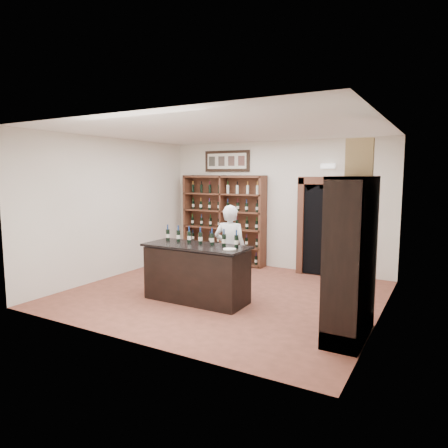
{
  "coord_description": "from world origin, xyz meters",
  "views": [
    {
      "loc": [
        3.6,
        -6.32,
        2.22
      ],
      "look_at": [
        -0.15,
        0.3,
        1.27
      ],
      "focal_mm": 32.0,
      "sensor_mm": 36.0,
      "label": 1
    }
  ],
  "objects_px": {
    "wine_shelf": "(224,219)",
    "tasting_counter": "(197,273)",
    "shopkeeper": "(230,249)",
    "counter_bottle_0": "(168,235)",
    "side_cabinet": "(353,284)",
    "wine_crate": "(360,157)"
  },
  "relations": [
    {
      "from": "counter_bottle_0",
      "to": "side_cabinet",
      "type": "distance_m",
      "value": 3.49
    },
    {
      "from": "shopkeeper",
      "to": "wine_shelf",
      "type": "bearing_deg",
      "value": -69.95
    },
    {
      "from": "side_cabinet",
      "to": "tasting_counter",
      "type": "bearing_deg",
      "value": 173.72
    },
    {
      "from": "wine_shelf",
      "to": "shopkeeper",
      "type": "bearing_deg",
      "value": -58.12
    },
    {
      "from": "tasting_counter",
      "to": "counter_bottle_0",
      "type": "bearing_deg",
      "value": 169.61
    },
    {
      "from": "counter_bottle_0",
      "to": "shopkeeper",
      "type": "relative_size",
      "value": 0.18
    },
    {
      "from": "shopkeeper",
      "to": "wine_crate",
      "type": "height_order",
      "value": "wine_crate"
    },
    {
      "from": "counter_bottle_0",
      "to": "wine_shelf",
      "type": "bearing_deg",
      "value": 97.73
    },
    {
      "from": "counter_bottle_0",
      "to": "side_cabinet",
      "type": "bearing_deg",
      "value": -7.15
    },
    {
      "from": "counter_bottle_0",
      "to": "side_cabinet",
      "type": "height_order",
      "value": "side_cabinet"
    },
    {
      "from": "counter_bottle_0",
      "to": "wine_crate",
      "type": "bearing_deg",
      "value": -2.2
    },
    {
      "from": "wine_shelf",
      "to": "side_cabinet",
      "type": "relative_size",
      "value": 1.0
    },
    {
      "from": "shopkeeper",
      "to": "wine_crate",
      "type": "relative_size",
      "value": 3.27
    },
    {
      "from": "side_cabinet",
      "to": "wine_crate",
      "type": "xyz_separation_m",
      "value": [
        -0.04,
        0.3,
        1.7
      ]
    },
    {
      "from": "wine_shelf",
      "to": "tasting_counter",
      "type": "bearing_deg",
      "value": -69.44
    },
    {
      "from": "tasting_counter",
      "to": "counter_bottle_0",
      "type": "relative_size",
      "value": 6.27
    },
    {
      "from": "wine_shelf",
      "to": "tasting_counter",
      "type": "xyz_separation_m",
      "value": [
        1.1,
        -2.93,
        -0.61
      ]
    },
    {
      "from": "tasting_counter",
      "to": "shopkeeper",
      "type": "bearing_deg",
      "value": 68.09
    },
    {
      "from": "counter_bottle_0",
      "to": "side_cabinet",
      "type": "xyz_separation_m",
      "value": [
        3.44,
        -0.43,
        -0.35
      ]
    },
    {
      "from": "wine_shelf",
      "to": "shopkeeper",
      "type": "height_order",
      "value": "wine_shelf"
    },
    {
      "from": "tasting_counter",
      "to": "wine_crate",
      "type": "xyz_separation_m",
      "value": [
        2.69,
        0.0,
        1.96
      ]
    },
    {
      "from": "wine_shelf",
      "to": "wine_crate",
      "type": "distance_m",
      "value": 4.98
    }
  ]
}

